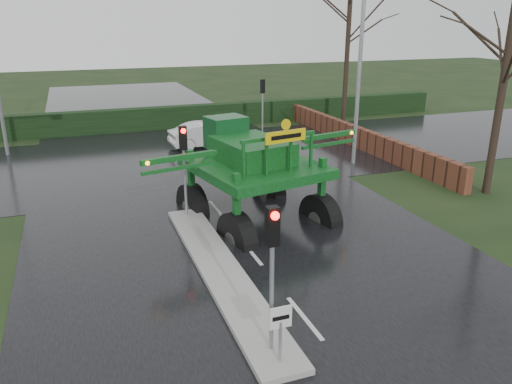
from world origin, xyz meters
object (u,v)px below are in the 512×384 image
object	(u,v)px
traffic_signal_far	(263,94)
white_sedan	(207,147)
traffic_signal_near	(272,249)
keep_left_sign	(280,325)
crop_sprayer	(233,172)
traffic_signal_mid	(184,152)
street_light_right	(356,43)

from	to	relation	value
traffic_signal_far	white_sedan	size ratio (longest dim) A/B	0.81
traffic_signal_near	white_sedan	distance (m)	19.62
keep_left_sign	crop_sprayer	distance (m)	6.94
traffic_signal_mid	crop_sprayer	world-z (taller)	crop_sprayer
keep_left_sign	traffic_signal_near	world-z (taller)	traffic_signal_near
keep_left_sign	traffic_signal_far	distance (m)	22.93
crop_sprayer	white_sedan	size ratio (longest dim) A/B	2.03
street_light_right	white_sedan	bearing A→B (deg)	134.01
traffic_signal_mid	crop_sprayer	distance (m)	2.54
traffic_signal_mid	crop_sprayer	size ratio (longest dim) A/B	0.40
traffic_signal_near	traffic_signal_far	world-z (taller)	same
traffic_signal_mid	white_sedan	xyz separation A→B (m)	(3.60, 10.61, -2.59)
crop_sprayer	traffic_signal_far	bearing A→B (deg)	54.23
traffic_signal_near	white_sedan	size ratio (longest dim) A/B	0.81
keep_left_sign	traffic_signal_near	bearing A→B (deg)	90.00
traffic_signal_mid	traffic_signal_near	bearing A→B (deg)	-90.00
crop_sprayer	white_sedan	distance (m)	13.33
traffic_signal_far	crop_sprayer	size ratio (longest dim) A/B	0.40
traffic_signal_mid	keep_left_sign	bearing A→B (deg)	-90.00
street_light_right	traffic_signal_near	bearing A→B (deg)	-126.13
traffic_signal_near	crop_sprayer	xyz separation A→B (m)	(1.11, 6.23, -0.23)
traffic_signal_near	traffic_signal_mid	world-z (taller)	same
traffic_signal_far	white_sedan	world-z (taller)	traffic_signal_far
traffic_signal_mid	crop_sprayer	bearing A→B (deg)	-63.92
keep_left_sign	crop_sprayer	size ratio (longest dim) A/B	0.15
crop_sprayer	street_light_right	bearing A→B (deg)	27.53
traffic_signal_near	white_sedan	bearing A→B (deg)	79.34
keep_left_sign	traffic_signal_mid	xyz separation A→B (m)	(0.00, 8.99, 1.53)
white_sedan	traffic_signal_near	bearing A→B (deg)	165.15
street_light_right	white_sedan	size ratio (longest dim) A/B	2.30
traffic_signal_far	crop_sprayer	distance (m)	16.23
traffic_signal_near	white_sedan	world-z (taller)	traffic_signal_near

